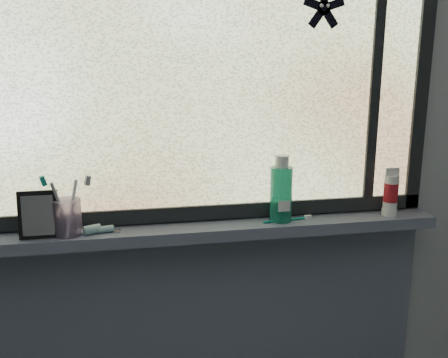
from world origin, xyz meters
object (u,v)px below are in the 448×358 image
toothbrush_cup (67,217)px  mouthwash_bottle (281,188)px  cream_tube (391,190)px  vanity_mirror (38,215)px

toothbrush_cup → mouthwash_bottle: mouthwash_bottle is taller
toothbrush_cup → cream_tube: bearing=-0.1°
vanity_mirror → toothbrush_cup: vanity_mirror is taller
vanity_mirror → toothbrush_cup: size_ratio=1.29×
vanity_mirror → mouthwash_bottle: bearing=0.5°
vanity_mirror → mouthwash_bottle: mouthwash_bottle is taller
vanity_mirror → cream_tube: cream_tube is taller
vanity_mirror → toothbrush_cup: 0.09m
mouthwash_bottle → cream_tube: 0.40m
toothbrush_cup → mouthwash_bottle: (0.70, 0.01, 0.06)m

